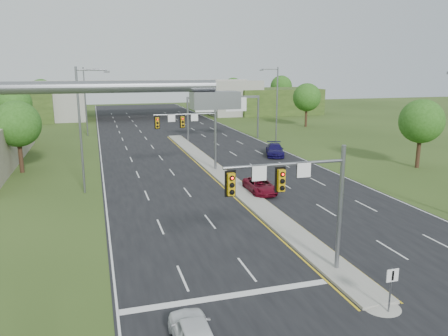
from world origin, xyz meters
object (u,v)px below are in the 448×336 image
object	(u,v)px
overpass	(150,101)
signal_mast_far	(195,128)
car_far_b	(275,150)
keep_right_sign	(391,283)
car_far_a	(260,186)
car_white	(194,333)
sign_gantry	(223,106)
signal_mast_near	(303,191)

from	to	relation	value
overpass	signal_mast_far	bearing A→B (deg)	-92.35
signal_mast_far	car_far_b	bearing A→B (deg)	26.38
keep_right_sign	car_far_b	world-z (taller)	keep_right_sign
car_far_a	keep_right_sign	bearing A→B (deg)	-93.00
car_white	car_far_b	distance (m)	39.71
sign_gantry	overpass	distance (m)	35.75
overpass	car_far_a	xyz separation A→B (m)	(1.50, -64.49, -2.89)
keep_right_sign	overpass	world-z (taller)	overpass
overpass	car_white	bearing A→B (deg)	-96.10
overpass	keep_right_sign	bearing A→B (deg)	-90.00
overpass	car_white	world-z (taller)	overpass
signal_mast_near	car_far_a	xyz separation A→B (m)	(3.76, 15.59, -4.07)
signal_mast_near	sign_gantry	world-z (taller)	signal_mast_near
signal_mast_far	overpass	xyz separation A→B (m)	(2.26, 55.07, -1.17)
keep_right_sign	overpass	xyz separation A→B (m)	(0.00, 84.53, 2.04)
signal_mast_near	overpass	xyz separation A→B (m)	(2.26, 80.07, -1.17)
keep_right_sign	overpass	size ratio (longest dim) A/B	0.03
signal_mast_far	sign_gantry	xyz separation A→B (m)	(8.95, 19.99, 0.51)
car_white	car_far_b	xyz separation A→B (m)	(18.40, 35.19, 0.08)
car_far_b	signal_mast_far	bearing A→B (deg)	-134.27
signal_mast_near	signal_mast_far	size ratio (longest dim) A/B	1.00
signal_mast_far	car_far_a	world-z (taller)	signal_mast_far
overpass	car_far_b	distance (m)	50.27
keep_right_sign	car_far_a	world-z (taller)	keep_right_sign
signal_mast_near	signal_mast_far	distance (m)	25.00
signal_mast_far	keep_right_sign	size ratio (longest dim) A/B	3.18
sign_gantry	signal_mast_far	bearing A→B (deg)	-114.11
keep_right_sign	sign_gantry	distance (m)	50.04
signal_mast_near	keep_right_sign	bearing A→B (deg)	-63.06
signal_mast_far	overpass	distance (m)	55.13
sign_gantry	car_white	size ratio (longest dim) A/B	2.93
keep_right_sign	car_far_b	distance (m)	36.45
signal_mast_near	car_white	distance (m)	9.03
signal_mast_far	keep_right_sign	bearing A→B (deg)	-85.61
car_far_a	car_far_b	bearing A→B (deg)	63.89
sign_gantry	car_white	bearing A→B (deg)	-107.64
overpass	sign_gantry	bearing A→B (deg)	-79.21
signal_mast_near	sign_gantry	distance (m)	45.88
overpass	car_far_b	world-z (taller)	overpass
overpass	car_far_b	xyz separation A→B (m)	(9.37, -49.31, -2.78)
signal_mast_near	car_far_b	xyz separation A→B (m)	(11.63, 30.77, -3.95)
signal_mast_near	keep_right_sign	xyz separation A→B (m)	(2.26, -4.45, -3.21)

